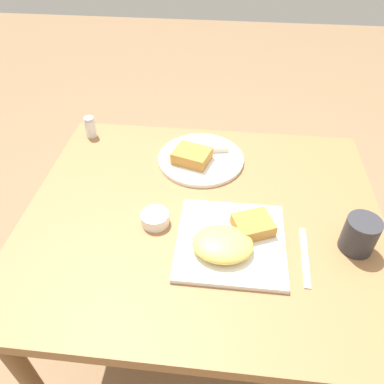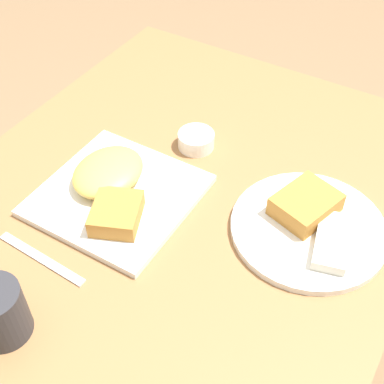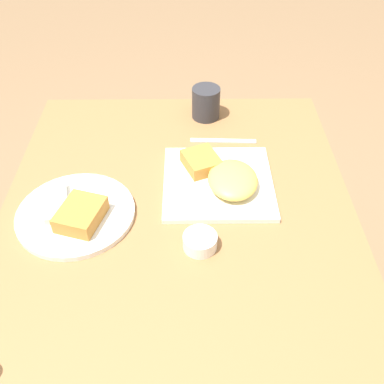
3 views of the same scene
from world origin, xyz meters
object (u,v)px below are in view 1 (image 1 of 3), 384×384
salt_shaker (91,128)px  butter_knife (305,257)px  plate_oval_far (199,157)px  plate_square_near (231,240)px  coffee_mug (360,235)px  sauce_ramekin (155,218)px

salt_shaker → butter_knife: bearing=-34.2°
plate_oval_far → salt_shaker: (-0.41, 0.11, 0.02)m
plate_square_near → coffee_mug: bearing=5.2°
plate_square_near → sauce_ramekin: size_ratio=3.64×
plate_oval_far → sauce_ramekin: 0.31m
plate_square_near → salt_shaker: (-0.52, 0.47, 0.01)m
salt_shaker → coffee_mug: bearing=-27.3°
sauce_ramekin → butter_knife: (0.40, -0.08, -0.02)m
plate_square_near → coffee_mug: (0.33, 0.03, 0.03)m
butter_knife → coffee_mug: coffee_mug is taller
sauce_ramekin → butter_knife: size_ratio=0.40×
butter_knife → coffee_mug: size_ratio=1.97×
plate_square_near → butter_knife: (0.19, -0.02, -0.02)m
sauce_ramekin → coffee_mug: (0.54, -0.03, 0.03)m
plate_square_near → butter_knife: plate_square_near is taller
plate_oval_far → butter_knife: 0.49m
salt_shaker → plate_oval_far: bearing=-14.9°
plate_square_near → salt_shaker: bearing=138.2°
plate_oval_far → sauce_ramekin: plate_oval_far is taller
coffee_mug → plate_oval_far: bearing=143.2°
plate_square_near → coffee_mug: 0.33m
sauce_ramekin → salt_shaker: size_ratio=1.03×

